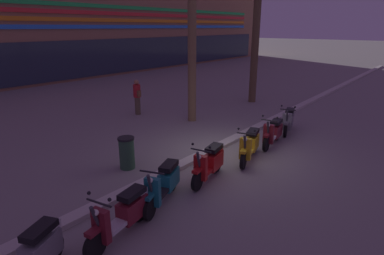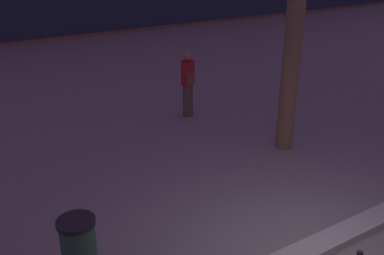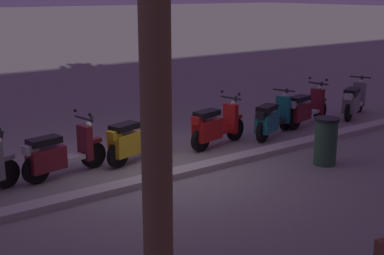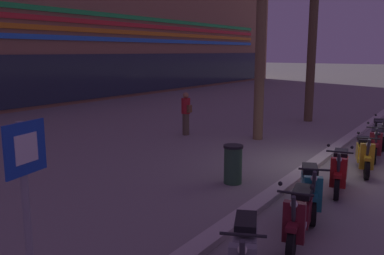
{
  "view_description": "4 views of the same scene",
  "coord_description": "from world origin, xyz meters",
  "px_view_note": "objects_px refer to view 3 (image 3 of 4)",
  "views": [
    {
      "loc": [
        -8.08,
        -5.24,
        3.97
      ],
      "look_at": [
        -1.25,
        0.35,
        1.13
      ],
      "focal_mm": 29.41,
      "sensor_mm": 36.0,
      "label": 1
    },
    {
      "loc": [
        -3.83,
        -2.91,
        4.07
      ],
      "look_at": [
        -0.44,
        2.59,
        1.29
      ],
      "focal_mm": 40.35,
      "sensor_mm": 36.0,
      "label": 2
    },
    {
      "loc": [
        5.43,
        8.16,
        3.37
      ],
      "look_at": [
        -0.52,
        0.14,
        0.8
      ],
      "focal_mm": 50.25,
      "sensor_mm": 36.0,
      "label": 3
    },
    {
      "loc": [
        -11.19,
        -2.9,
        3.16
      ],
      "look_at": [
        -1.08,
        3.88,
        0.88
      ],
      "focal_mm": 38.06,
      "sensor_mm": 36.0,
      "label": 4
    }
  ],
  "objects_px": {
    "scooter_grey_gap_after_mid": "(354,101)",
    "scooter_yellow_mid_rear": "(136,139)",
    "scooter_maroon_tail_end": "(59,154)",
    "litter_bin": "(326,141)",
    "scooter_teal_lead_nearest": "(272,119)",
    "scooter_red_mid_front": "(215,127)",
    "scooter_maroon_last_in_row": "(305,109)"
  },
  "relations": [
    {
      "from": "scooter_grey_gap_after_mid",
      "to": "scooter_maroon_last_in_row",
      "type": "bearing_deg",
      "value": -4.83
    },
    {
      "from": "scooter_teal_lead_nearest",
      "to": "scooter_yellow_mid_rear",
      "type": "relative_size",
      "value": 0.97
    },
    {
      "from": "scooter_maroon_tail_end",
      "to": "litter_bin",
      "type": "distance_m",
      "value": 5.13
    },
    {
      "from": "scooter_red_mid_front",
      "to": "scooter_teal_lead_nearest",
      "type": "bearing_deg",
      "value": 173.81
    },
    {
      "from": "scooter_maroon_last_in_row",
      "to": "scooter_teal_lead_nearest",
      "type": "relative_size",
      "value": 1.02
    },
    {
      "from": "scooter_teal_lead_nearest",
      "to": "litter_bin",
      "type": "height_order",
      "value": "scooter_teal_lead_nearest"
    },
    {
      "from": "scooter_yellow_mid_rear",
      "to": "scooter_red_mid_front",
      "type": "bearing_deg",
      "value": 175.28
    },
    {
      "from": "scooter_red_mid_front",
      "to": "scooter_maroon_tail_end",
      "type": "distance_m",
      "value": 3.54
    },
    {
      "from": "scooter_red_mid_front",
      "to": "scooter_maroon_last_in_row",
      "type": "bearing_deg",
      "value": -178.09
    },
    {
      "from": "scooter_red_mid_front",
      "to": "scooter_yellow_mid_rear",
      "type": "distance_m",
      "value": 1.92
    },
    {
      "from": "scooter_maroon_last_in_row",
      "to": "scooter_maroon_tail_end",
      "type": "xyz_separation_m",
      "value": [
        6.56,
        -0.06,
        -0.0
      ]
    },
    {
      "from": "scooter_maroon_last_in_row",
      "to": "scooter_yellow_mid_rear",
      "type": "xyz_separation_m",
      "value": [
        4.94,
        -0.06,
        0.01
      ]
    },
    {
      "from": "scooter_maroon_tail_end",
      "to": "litter_bin",
      "type": "relative_size",
      "value": 1.84
    },
    {
      "from": "scooter_teal_lead_nearest",
      "to": "scooter_maroon_last_in_row",
      "type": "bearing_deg",
      "value": -169.23
    },
    {
      "from": "scooter_teal_lead_nearest",
      "to": "scooter_maroon_tail_end",
      "type": "relative_size",
      "value": 1.0
    },
    {
      "from": "scooter_teal_lead_nearest",
      "to": "scooter_red_mid_front",
      "type": "bearing_deg",
      "value": -6.19
    },
    {
      "from": "scooter_yellow_mid_rear",
      "to": "scooter_maroon_tail_end",
      "type": "height_order",
      "value": "same"
    },
    {
      "from": "scooter_grey_gap_after_mid",
      "to": "scooter_red_mid_front",
      "type": "distance_m",
      "value": 4.79
    },
    {
      "from": "scooter_maroon_tail_end",
      "to": "scooter_teal_lead_nearest",
      "type": "bearing_deg",
      "value": 176.24
    },
    {
      "from": "scooter_red_mid_front",
      "to": "scooter_maroon_tail_end",
      "type": "xyz_separation_m",
      "value": [
        3.54,
        -0.16,
        -0.02
      ]
    },
    {
      "from": "scooter_teal_lead_nearest",
      "to": "scooter_red_mid_front",
      "type": "height_order",
      "value": "scooter_red_mid_front"
    },
    {
      "from": "scooter_maroon_last_in_row",
      "to": "scooter_maroon_tail_end",
      "type": "distance_m",
      "value": 6.56
    },
    {
      "from": "scooter_grey_gap_after_mid",
      "to": "litter_bin",
      "type": "xyz_separation_m",
      "value": [
        3.8,
        2.21,
        0.03
      ]
    },
    {
      "from": "scooter_maroon_last_in_row",
      "to": "litter_bin",
      "type": "height_order",
      "value": "scooter_maroon_last_in_row"
    },
    {
      "from": "scooter_teal_lead_nearest",
      "to": "scooter_maroon_tail_end",
      "type": "distance_m",
      "value": 5.14
    },
    {
      "from": "scooter_teal_lead_nearest",
      "to": "scooter_yellow_mid_rear",
      "type": "bearing_deg",
      "value": -5.39
    },
    {
      "from": "scooter_grey_gap_after_mid",
      "to": "scooter_maroon_tail_end",
      "type": "height_order",
      "value": "scooter_maroon_tail_end"
    },
    {
      "from": "litter_bin",
      "to": "scooter_teal_lead_nearest",
      "type": "bearing_deg",
      "value": -106.16
    },
    {
      "from": "scooter_grey_gap_after_mid",
      "to": "scooter_yellow_mid_rear",
      "type": "bearing_deg",
      "value": -1.77
    },
    {
      "from": "scooter_red_mid_front",
      "to": "litter_bin",
      "type": "bearing_deg",
      "value": 113.51
    },
    {
      "from": "scooter_grey_gap_after_mid",
      "to": "scooter_teal_lead_nearest",
      "type": "xyz_separation_m",
      "value": [
        3.2,
        0.12,
        -0.01
      ]
    },
    {
      "from": "scooter_red_mid_front",
      "to": "litter_bin",
      "type": "relative_size",
      "value": 1.8
    }
  ]
}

